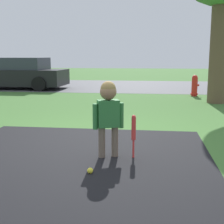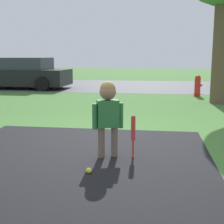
# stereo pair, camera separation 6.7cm
# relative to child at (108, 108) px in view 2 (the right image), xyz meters

# --- Properties ---
(ground_plane) EXTENTS (60.00, 60.00, 0.00)m
(ground_plane) POSITION_rel_child_xyz_m (-0.37, 0.62, -0.68)
(ground_plane) COLOR #3D6B2D
(street_strip) EXTENTS (40.00, 6.00, 0.01)m
(street_strip) POSITION_rel_child_xyz_m (-0.37, 10.35, -0.68)
(street_strip) COLOR #4C4C51
(street_strip) RESTS_ON ground
(child) EXTENTS (0.41, 0.25, 1.05)m
(child) POSITION_rel_child_xyz_m (0.00, 0.00, 0.00)
(child) COLOR #6B5B4C
(child) RESTS_ON ground
(baseball_bat) EXTENTS (0.06, 0.06, 0.60)m
(baseball_bat) POSITION_rel_child_xyz_m (0.34, 0.01, -0.29)
(baseball_bat) COLOR red
(baseball_bat) RESTS_ON ground
(sports_ball) EXTENTS (0.07, 0.07, 0.07)m
(sports_ball) POSITION_rel_child_xyz_m (-0.13, -0.64, -0.65)
(sports_ball) COLOR yellow
(sports_ball) RESTS_ON ground
(fire_hydrant) EXTENTS (0.28, 0.25, 0.73)m
(fire_hydrant) POSITION_rel_child_xyz_m (2.05, 6.92, -0.32)
(fire_hydrant) COLOR red
(fire_hydrant) RESTS_ON ground
(parked_car) EXTENTS (3.91, 2.01, 1.30)m
(parked_car) POSITION_rel_child_xyz_m (-4.94, 8.57, -0.07)
(parked_car) COLOR black
(parked_car) RESTS_ON ground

